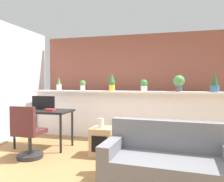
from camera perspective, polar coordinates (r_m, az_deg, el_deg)
The scene contains 17 objects.
ground_plane at distance 3.42m, azimuth -2.33°, elevation -20.21°, with size 12.00×12.00×0.00m, color #9E7042.
divider_wall at distance 5.16m, azimuth 4.26°, elevation -6.36°, with size 4.65×0.16×1.07m, color white.
plant_shelf at distance 5.07m, azimuth 4.20°, elevation -0.23°, with size 4.65×0.36×0.04m, color white.
brick_wall_behind at distance 5.69m, azimuth 5.39°, elevation 1.69°, with size 4.65×0.10×2.50m, color brown.
potted_plant_0 at distance 5.69m, azimuth -13.40°, elevation 1.66°, with size 0.13×0.13×0.33m.
potted_plant_1 at distance 5.39m, azimuth -7.49°, elevation 1.53°, with size 0.14×0.14×0.24m.
potted_plant_2 at distance 5.12m, azimuth -0.03°, elevation 2.24°, with size 0.15×0.15×0.42m.
potted_plant_3 at distance 5.02m, azimuth 8.16°, elevation 1.50°, with size 0.16×0.16×0.26m.
potted_plant_4 at distance 4.98m, azimuth 16.73°, elevation 2.23°, with size 0.24×0.24×0.35m.
potted_plant_5 at distance 5.06m, azimuth 24.76°, elevation 1.72°, with size 0.18×0.18×0.39m.
desk at distance 4.69m, azimuth -17.02°, elevation -5.69°, with size 1.10×0.60×0.75m.
tv_monitor at distance 4.76m, azimuth -17.14°, elevation -2.88°, with size 0.50×0.04×0.28m, color black.
office_chair at distance 4.11m, azimuth -20.71°, elevation -10.77°, with size 0.44×0.45×0.91m.
side_cube_shelf at distance 4.08m, azimuth -2.39°, elevation -12.74°, with size 0.40×0.41×0.50m.
vase_on_shelf at distance 3.97m, azimuth -2.86°, elevation -8.20°, with size 0.11×0.11×0.17m, color silver.
book_on_desk at distance 4.54m, azimuth -15.57°, elevation -4.62°, with size 0.20×0.14×0.04m, color #B22D33.
couch at distance 2.96m, azimuth 14.08°, elevation -18.02°, with size 1.60×0.85×0.80m.
Camera 1 is at (0.93, -3.02, 1.31)m, focal length 35.79 mm.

